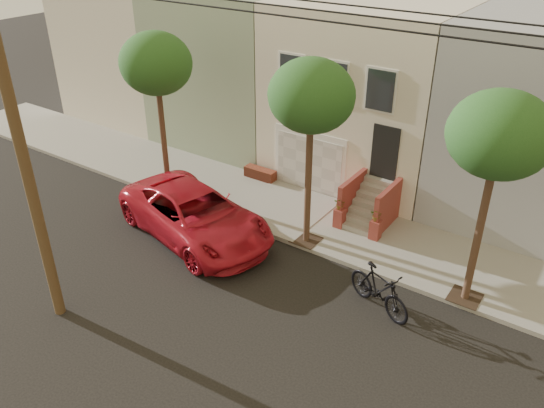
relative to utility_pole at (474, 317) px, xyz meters
The scene contains 9 objects.
ground 10.06m from the utility_pole, 158.20° to the left, with size 90.00×90.00×0.00m, color black.
sidewalk 12.78m from the utility_pole, 133.10° to the left, with size 40.00×3.70×0.15m, color gray.
house_row 16.53m from the utility_pole, 119.07° to the left, with size 33.10×11.70×7.00m.
tree_left 15.25m from the utility_pole, 152.26° to the left, with size 2.70×2.57×6.30m.
tree_mid 9.97m from the utility_pole, 134.59° to the left, with size 2.70×2.57×6.30m.
tree_right 7.26m from the utility_pole, 101.93° to the left, with size 2.70×2.57×6.30m.
utility_pole is the anchor object (origin of this frame).
pickup_truck 12.49m from the utility_pole, 153.03° to the left, with size 2.90×6.30×1.75m, color #B61525.
motorcycle 7.78m from the utility_pole, 123.28° to the left, with size 0.66×2.33×1.40m, color black.
Camera 1 is at (9.06, -9.89, 10.46)m, focal length 36.20 mm.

